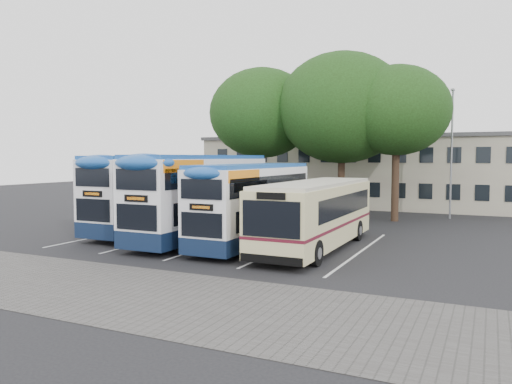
{
  "coord_description": "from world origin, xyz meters",
  "views": [
    {
      "loc": [
        8.57,
        -17.48,
        4.33
      ],
      "look_at": [
        -2.06,
        5.0,
        2.6
      ],
      "focal_mm": 35.0,
      "sensor_mm": 36.0,
      "label": 1
    }
  ],
  "objects_px": {
    "tree_mid": "(342,108)",
    "bus_dd_right": "(253,201)",
    "bus_dd_left": "(158,190)",
    "bus_dd_mid": "(202,193)",
    "tree_right": "(397,111)",
    "tree_left": "(262,113)",
    "bus_single": "(317,211)",
    "lamp_post": "(452,146)"
  },
  "relations": [
    {
      "from": "tree_mid",
      "to": "bus_dd_right",
      "type": "distance_m",
      "value": 14.09
    },
    {
      "from": "bus_dd_left",
      "to": "bus_dd_mid",
      "type": "height_order",
      "value": "bus_dd_mid"
    },
    {
      "from": "bus_dd_right",
      "to": "tree_mid",
      "type": "bearing_deg",
      "value": 86.28
    },
    {
      "from": "tree_right",
      "to": "bus_dd_left",
      "type": "bearing_deg",
      "value": -137.7
    },
    {
      "from": "tree_left",
      "to": "bus_dd_left",
      "type": "relative_size",
      "value": 1.05
    },
    {
      "from": "tree_right",
      "to": "bus_single",
      "type": "height_order",
      "value": "tree_right"
    },
    {
      "from": "lamp_post",
      "to": "tree_left",
      "type": "relative_size",
      "value": 0.81
    },
    {
      "from": "tree_left",
      "to": "tree_right",
      "type": "distance_m",
      "value": 10.16
    },
    {
      "from": "tree_mid",
      "to": "tree_left",
      "type": "bearing_deg",
      "value": 179.54
    },
    {
      "from": "lamp_post",
      "to": "bus_dd_left",
      "type": "relative_size",
      "value": 0.86
    },
    {
      "from": "tree_right",
      "to": "bus_dd_right",
      "type": "relative_size",
      "value": 1.09
    },
    {
      "from": "tree_left",
      "to": "tree_right",
      "type": "relative_size",
      "value": 1.06
    },
    {
      "from": "tree_mid",
      "to": "bus_dd_left",
      "type": "height_order",
      "value": "tree_mid"
    },
    {
      "from": "lamp_post",
      "to": "bus_dd_left",
      "type": "distance_m",
      "value": 20.45
    },
    {
      "from": "tree_left",
      "to": "bus_dd_right",
      "type": "distance_m",
      "value": 15.07
    },
    {
      "from": "tree_right",
      "to": "bus_dd_right",
      "type": "distance_m",
      "value": 14.28
    },
    {
      "from": "bus_dd_right",
      "to": "bus_single",
      "type": "height_order",
      "value": "bus_dd_right"
    },
    {
      "from": "bus_dd_left",
      "to": "bus_single",
      "type": "height_order",
      "value": "bus_dd_left"
    },
    {
      "from": "bus_single",
      "to": "tree_left",
      "type": "bearing_deg",
      "value": 124.4
    },
    {
      "from": "tree_left",
      "to": "bus_single",
      "type": "height_order",
      "value": "tree_left"
    },
    {
      "from": "lamp_post",
      "to": "tree_mid",
      "type": "relative_size",
      "value": 0.77
    },
    {
      "from": "bus_dd_mid",
      "to": "bus_single",
      "type": "height_order",
      "value": "bus_dd_mid"
    },
    {
      "from": "lamp_post",
      "to": "bus_single",
      "type": "xyz_separation_m",
      "value": [
        -4.85,
        -15.03,
        -3.28
      ]
    },
    {
      "from": "bus_dd_left",
      "to": "bus_dd_right",
      "type": "height_order",
      "value": "bus_dd_left"
    },
    {
      "from": "bus_single",
      "to": "bus_dd_left",
      "type": "bearing_deg",
      "value": 172.25
    },
    {
      "from": "bus_single",
      "to": "tree_right",
      "type": "bearing_deg",
      "value": 82.61
    },
    {
      "from": "tree_left",
      "to": "bus_dd_right",
      "type": "xyz_separation_m",
      "value": [
        5.43,
        -12.94,
        -5.49
      ]
    },
    {
      "from": "bus_dd_mid",
      "to": "bus_dd_right",
      "type": "height_order",
      "value": "bus_dd_mid"
    },
    {
      "from": "lamp_post",
      "to": "tree_left",
      "type": "bearing_deg",
      "value": -169.5
    },
    {
      "from": "tree_left",
      "to": "bus_dd_left",
      "type": "height_order",
      "value": "tree_left"
    },
    {
      "from": "lamp_post",
      "to": "bus_dd_mid",
      "type": "distance_m",
      "value": 18.94
    },
    {
      "from": "tree_right",
      "to": "bus_dd_mid",
      "type": "relative_size",
      "value": 0.98
    },
    {
      "from": "lamp_post",
      "to": "tree_left",
      "type": "xyz_separation_m",
      "value": [
        -13.44,
        -2.49,
        2.61
      ]
    },
    {
      "from": "bus_dd_left",
      "to": "bus_single",
      "type": "bearing_deg",
      "value": -7.75
    },
    {
      "from": "tree_right",
      "to": "bus_dd_mid",
      "type": "bearing_deg",
      "value": -122.95
    },
    {
      "from": "bus_dd_left",
      "to": "bus_dd_right",
      "type": "bearing_deg",
      "value": -14.31
    },
    {
      "from": "tree_right",
      "to": "bus_dd_left",
      "type": "xyz_separation_m",
      "value": [
        -11.7,
        -10.64,
        -5.01
      ]
    },
    {
      "from": "tree_left",
      "to": "bus_dd_right",
      "type": "bearing_deg",
      "value": -67.24
    },
    {
      "from": "lamp_post",
      "to": "bus_dd_right",
      "type": "bearing_deg",
      "value": -117.41
    },
    {
      "from": "tree_left",
      "to": "bus_dd_mid",
      "type": "relative_size",
      "value": 1.04
    },
    {
      "from": "bus_dd_right",
      "to": "tree_left",
      "type": "bearing_deg",
      "value": 112.76
    },
    {
      "from": "tree_mid",
      "to": "bus_single",
      "type": "xyz_separation_m",
      "value": [
        2.32,
        -12.49,
        -6.02
      ]
    }
  ]
}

